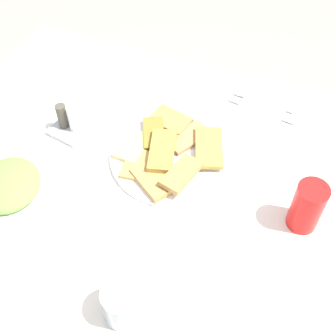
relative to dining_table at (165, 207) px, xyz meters
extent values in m
plane|color=gray|center=(0.00, 0.00, -0.66)|extent=(6.00, 6.00, 0.00)
cube|color=silver|center=(0.00, 0.00, 0.06)|extent=(1.22, 0.93, 0.02)
cylinder|color=#544859|center=(0.55, -0.41, -0.31)|extent=(0.04, 0.04, 0.71)
cylinder|color=white|center=(0.02, -0.10, 0.08)|extent=(0.30, 0.30, 0.01)
cube|color=#B48846|center=(-0.03, -0.03, 0.11)|extent=(0.08, 0.11, 0.02)
cube|color=olive|center=(0.08, -0.14, 0.09)|extent=(0.09, 0.12, 0.02)
cube|color=#B8933B|center=(0.04, -0.08, 0.11)|extent=(0.09, 0.14, 0.01)
cube|color=tan|center=(0.00, -0.16, 0.09)|extent=(0.11, 0.13, 0.01)
cube|color=#B79340|center=(-0.06, -0.13, 0.10)|extent=(0.10, 0.14, 0.01)
cube|color=#B18548|center=(0.03, 0.00, 0.09)|extent=(0.12, 0.11, 0.02)
cube|color=#DEC373|center=(0.12, -0.08, 0.09)|extent=(0.07, 0.10, 0.01)
cube|color=#B17843|center=(0.06, -0.19, 0.09)|extent=(0.11, 0.09, 0.02)
cube|color=tan|center=(0.08, -0.03, 0.09)|extent=(0.08, 0.10, 0.01)
cylinder|color=white|center=(0.33, 0.13, 0.08)|extent=(0.24, 0.24, 0.01)
ellipsoid|color=#76A446|center=(0.33, 0.13, 0.09)|extent=(0.20, 0.21, 0.04)
cylinder|color=red|center=(-0.31, -0.02, 0.13)|extent=(0.08, 0.08, 0.12)
cylinder|color=silver|center=(-0.03, 0.30, 0.11)|extent=(0.08, 0.08, 0.09)
cube|color=white|center=(-0.15, -0.35, 0.07)|extent=(0.14, 0.14, 0.00)
cube|color=silver|center=(-0.15, -0.37, 0.08)|extent=(0.17, 0.04, 0.00)
cube|color=silver|center=(-0.15, -0.33, 0.08)|extent=(0.19, 0.04, 0.00)
cube|color=#B2B2B7|center=(0.30, -0.09, 0.08)|extent=(0.11, 0.11, 0.01)
cylinder|color=white|center=(0.28, -0.09, 0.12)|extent=(0.03, 0.03, 0.07)
cylinder|color=#4C473B|center=(0.31, -0.09, 0.12)|extent=(0.03, 0.03, 0.07)
camera|label=1|loc=(-0.23, 0.58, 0.92)|focal=48.59mm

